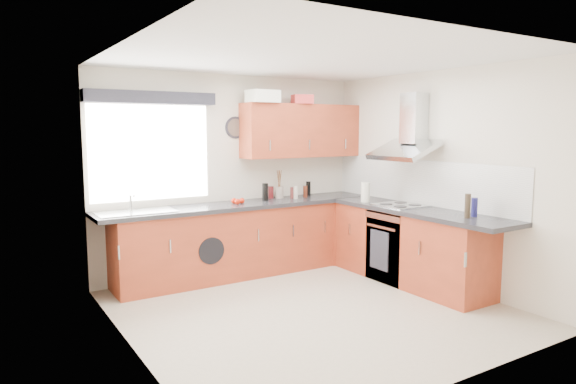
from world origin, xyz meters
TOP-DOWN VIEW (x-y plane):
  - ground_plane at (0.00, 0.00)m, footprint 3.60×3.60m
  - ceiling at (0.00, 0.00)m, footprint 3.60×3.60m
  - wall_back at (0.00, 1.80)m, footprint 3.60×0.02m
  - wall_front at (0.00, -1.80)m, footprint 3.60×0.02m
  - wall_left at (-1.80, 0.00)m, footprint 0.02×3.60m
  - wall_right at (1.80, 0.00)m, footprint 0.02×3.60m
  - window at (-1.05, 1.79)m, footprint 1.40×0.02m
  - window_blind at (-1.05, 1.70)m, footprint 1.50×0.18m
  - splashback at (1.79, 0.30)m, footprint 0.01×3.00m
  - base_cab_back at (-0.10, 1.51)m, footprint 3.00×0.58m
  - base_cab_corner at (1.50, 1.50)m, footprint 0.60×0.60m
  - base_cab_right at (1.51, 0.15)m, footprint 0.58×2.10m
  - worktop_back at (0.00, 1.50)m, footprint 3.60×0.62m
  - worktop_right at (1.50, 0.00)m, footprint 0.62×2.42m
  - sink at (-1.33, 1.50)m, footprint 0.84×0.46m
  - oven at (1.50, 0.30)m, footprint 0.56×0.58m
  - hob_plate at (1.50, 0.30)m, footprint 0.52×0.52m
  - extractor_hood at (1.60, 0.30)m, footprint 0.52×0.78m
  - upper_cabinets at (0.95, 1.62)m, footprint 1.70×0.35m
  - washing_machine at (-0.56, 1.52)m, footprint 0.60×0.58m
  - wall_clock at (0.05, 1.78)m, footprint 0.28×0.04m
  - casserole at (0.30, 1.52)m, footprint 0.39×0.29m
  - storage_box at (0.89, 1.52)m, footprint 0.30×0.27m
  - utensil_pot at (0.62, 1.65)m, footprint 0.12×0.12m
  - kitchen_roll at (1.35, 0.77)m, footprint 0.13×0.13m
  - tomato_cluster at (-0.09, 1.47)m, footprint 0.18×0.18m
  - jar_0 at (0.51, 1.69)m, footprint 0.07×0.07m
  - jar_1 at (1.11, 1.69)m, footprint 0.06×0.06m
  - jar_2 at (0.95, 1.54)m, footprint 0.06×0.06m
  - jar_3 at (0.76, 1.54)m, footprint 0.07×0.07m
  - jar_4 at (0.33, 1.52)m, footprint 0.08×0.08m
  - jar_5 at (0.76, 1.47)m, footprint 0.06×0.06m
  - bottle_0 at (1.60, -0.68)m, footprint 0.07×0.07m
  - bottle_1 at (1.48, -0.69)m, footprint 0.06×0.06m

SIDE VIEW (x-z plane):
  - ground_plane at x=0.00m, z-range 0.00..0.00m
  - oven at x=1.50m, z-range 0.00..0.85m
  - base_cab_back at x=-0.10m, z-range 0.00..0.86m
  - base_cab_corner at x=1.50m, z-range 0.00..0.86m
  - base_cab_right at x=1.51m, z-range 0.00..0.86m
  - washing_machine at x=-0.56m, z-range 0.00..0.86m
  - worktop_back at x=0.00m, z-range 0.86..0.91m
  - worktop_right at x=1.50m, z-range 0.86..0.91m
  - hob_plate at x=1.50m, z-range 0.91..0.92m
  - tomato_cluster at x=-0.09m, z-range 0.91..0.98m
  - sink at x=-1.33m, z-range 0.90..1.00m
  - jar_3 at x=0.76m, z-range 0.91..1.06m
  - utensil_pot at x=0.62m, z-range 0.91..1.06m
  - jar_2 at x=0.95m, z-range 0.91..1.07m
  - jar_0 at x=0.51m, z-range 0.91..1.07m
  - jar_5 at x=0.76m, z-range 0.91..1.08m
  - jar_1 at x=1.11m, z-range 0.91..1.10m
  - bottle_0 at x=1.60m, z-range 0.91..1.11m
  - jar_4 at x=0.33m, z-range 0.91..1.14m
  - kitchen_roll at x=1.35m, z-range 0.91..1.16m
  - bottle_1 at x=1.48m, z-range 0.91..1.16m
  - splashback at x=1.79m, z-range 0.91..1.45m
  - wall_back at x=0.00m, z-range 0.00..2.50m
  - wall_front at x=0.00m, z-range 0.00..2.50m
  - wall_left at x=-1.80m, z-range 0.00..2.50m
  - wall_right at x=1.80m, z-range 0.00..2.50m
  - window at x=-1.05m, z-range 1.00..2.10m
  - extractor_hood at x=1.60m, z-range 1.44..2.10m
  - upper_cabinets at x=0.95m, z-range 1.45..2.15m
  - wall_clock at x=0.05m, z-range 1.70..1.98m
  - window_blind at x=-1.05m, z-range 2.11..2.25m
  - storage_box at x=0.89m, z-range 2.15..2.27m
  - casserole at x=0.30m, z-range 2.15..2.30m
  - ceiling at x=0.00m, z-range 2.49..2.51m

